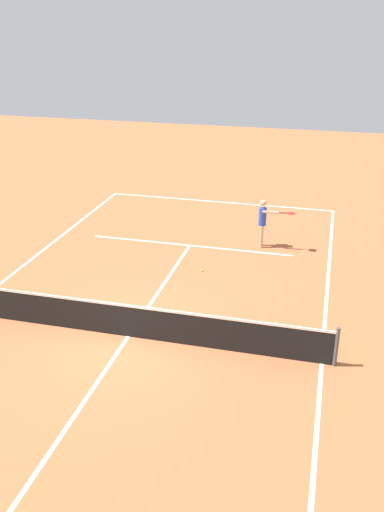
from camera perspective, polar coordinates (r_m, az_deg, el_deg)
name	(u,v)px	position (r m, az deg, el deg)	size (l,w,h in m)	color
ground_plane	(128,336)	(15.15, -6.53, -8.18)	(60.00, 60.00, 0.00)	#B76038
court_lines	(128,336)	(15.14, -6.53, -8.17)	(10.25, 23.82, 0.01)	white
tennis_net	(128,320)	(14.89, -6.62, -6.56)	(10.85, 0.10, 1.07)	#4C4C51
player_serving	(264,219)	(20.36, 7.38, 3.78)	(1.32, 0.50, 1.80)	#D8A884
tennis_ball	(202,270)	(18.61, 1.02, -1.49)	(0.07, 0.07, 0.07)	#CCE033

